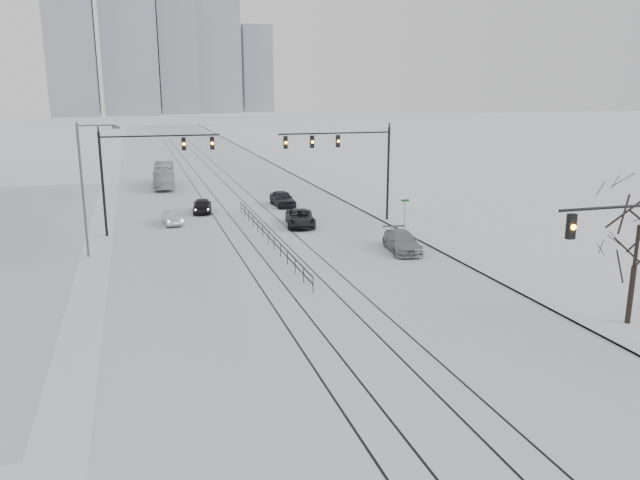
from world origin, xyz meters
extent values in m
cube|color=silver|center=(0.00, 60.00, 0.01)|extent=(22.00, 260.00, 0.02)
cube|color=white|center=(13.50, 60.00, 0.08)|extent=(5.00, 260.00, 0.16)
cube|color=gray|center=(11.05, 60.00, 0.06)|extent=(0.10, 260.00, 0.12)
cube|color=black|center=(-2.60, 40.00, 0.02)|extent=(0.10, 180.00, 0.01)
cube|color=black|center=(-1.20, 40.00, 0.02)|extent=(0.10, 180.00, 0.01)
cube|color=black|center=(1.20, 40.00, 0.02)|extent=(0.10, 180.00, 0.01)
cube|color=black|center=(2.60, 40.00, 0.02)|extent=(0.10, 180.00, 0.01)
cube|color=#9498A3|center=(-30.00, 260.00, 27.50)|extent=(18.00, 18.00, 55.00)
cube|color=#9498A3|center=(-8.00, 268.00, 36.00)|extent=(22.00, 22.00, 72.00)
cube|color=#9498A3|center=(12.00, 276.00, 24.00)|extent=(16.00, 16.00, 48.00)
cube|color=#9498A3|center=(30.00, 284.00, 32.00)|extent=(20.00, 20.00, 64.00)
cube|color=#9498A3|center=(50.00, 292.00, 20.00)|extent=(14.00, 14.00, 40.00)
cylinder|color=black|center=(9.40, 6.00, 6.60)|extent=(6.00, 0.12, 0.12)
cube|color=black|center=(7.00, 6.00, 5.95)|extent=(0.32, 0.24, 1.00)
sphere|color=orange|center=(7.00, 5.86, 5.95)|extent=(0.22, 0.22, 0.22)
cylinder|color=black|center=(11.50, 35.00, 4.00)|extent=(0.20, 0.20, 8.00)
cylinder|color=black|center=(6.75, 35.00, 7.60)|extent=(9.50, 0.12, 0.12)
cube|color=black|center=(2.60, 35.00, 6.95)|extent=(0.32, 0.24, 1.00)
sphere|color=orange|center=(2.60, 34.86, 6.95)|extent=(0.22, 0.22, 0.22)
cube|color=black|center=(4.80, 35.00, 6.95)|extent=(0.32, 0.24, 1.00)
sphere|color=orange|center=(4.80, 34.86, 6.95)|extent=(0.22, 0.22, 0.22)
cube|color=black|center=(7.00, 35.00, 6.95)|extent=(0.32, 0.24, 1.00)
sphere|color=orange|center=(7.00, 34.86, 6.95)|extent=(0.22, 0.22, 0.22)
cylinder|color=black|center=(-11.50, 36.00, 4.00)|extent=(0.20, 0.20, 8.00)
cylinder|color=black|center=(-7.00, 36.00, 7.60)|extent=(9.00, 0.12, 0.12)
cube|color=black|center=(-3.10, 36.00, 6.95)|extent=(0.32, 0.24, 1.00)
sphere|color=orange|center=(-3.10, 35.86, 6.95)|extent=(0.22, 0.22, 0.22)
cube|color=black|center=(-5.30, 36.00, 6.95)|extent=(0.32, 0.24, 1.00)
sphere|color=orange|center=(-5.30, 35.86, 6.95)|extent=(0.22, 0.22, 0.22)
cylinder|color=#595B60|center=(-12.50, 30.00, 4.50)|extent=(0.16, 0.16, 9.00)
cylinder|color=#595B60|center=(-11.30, 30.00, 8.80)|extent=(2.40, 0.10, 0.10)
cube|color=#595B60|center=(-10.10, 30.00, 8.65)|extent=(0.50, 0.25, 0.18)
cylinder|color=black|center=(13.20, 9.00, 1.50)|extent=(0.26, 0.26, 3.00)
cylinder|color=black|center=(13.20, 9.00, 3.75)|extent=(0.18, 0.18, 2.50)
cube|color=black|center=(0.00, 30.00, 0.95)|extent=(0.06, 24.00, 0.06)
cube|color=black|center=(0.00, 30.00, 0.55)|extent=(0.06, 24.00, 0.06)
cylinder|color=#595B60|center=(11.80, 32.00, 1.20)|extent=(0.06, 0.06, 2.40)
cube|color=#0C4C19|center=(11.80, 32.00, 2.30)|extent=(0.70, 0.04, 0.18)
imported|color=black|center=(-3.37, 43.27, 0.70)|extent=(2.15, 4.27, 1.40)
imported|color=#B8BBC1|center=(-6.37, 38.87, 0.62)|extent=(1.60, 3.85, 1.24)
imported|color=black|center=(3.80, 35.12, 0.68)|extent=(3.08, 5.21, 1.36)
imported|color=gray|center=(8.52, 25.10, 0.70)|extent=(2.62, 5.05, 1.40)
imported|color=black|center=(4.47, 44.36, 0.74)|extent=(2.01, 4.47, 1.49)
imported|color=silver|center=(-5.87, 60.06, 1.33)|extent=(2.81, 9.65, 2.65)
camera|label=1|loc=(-9.07, -13.82, 11.16)|focal=35.00mm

